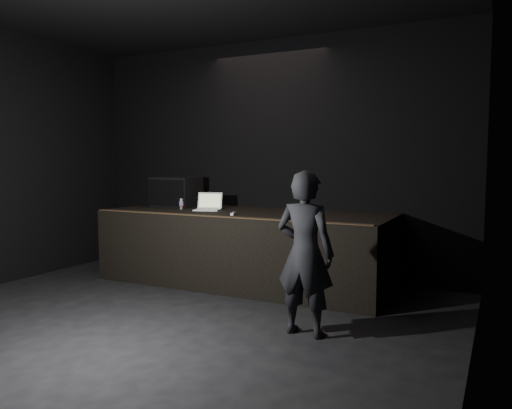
{
  "coord_description": "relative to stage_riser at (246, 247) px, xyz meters",
  "views": [
    {
      "loc": [
        3.2,
        -3.37,
        1.7
      ],
      "look_at": [
        0.38,
        2.3,
        1.15
      ],
      "focal_mm": 35.0,
      "sensor_mm": 36.0,
      "label": 1
    }
  ],
  "objects": [
    {
      "name": "ground",
      "position": [
        0.0,
        -2.73,
        -0.5
      ],
      "size": [
        7.0,
        7.0,
        0.0
      ],
      "primitive_type": "plane",
      "color": "black",
      "rests_on": "ground"
    },
    {
      "name": "room_walls",
      "position": [
        0.0,
        -2.73,
        1.52
      ],
      "size": [
        6.1,
        7.1,
        3.52
      ],
      "color": "black",
      "rests_on": "ground"
    },
    {
      "name": "stage_riser",
      "position": [
        0.0,
        0.0,
        0.0
      ],
      "size": [
        4.0,
        1.5,
        1.0
      ],
      "primitive_type": "cube",
      "color": "black",
      "rests_on": "ground"
    },
    {
      "name": "riser_lip",
      "position": [
        0.0,
        -0.71,
        0.51
      ],
      "size": [
        3.92,
        0.1,
        0.01
      ],
      "primitive_type": "cube",
      "color": "brown",
      "rests_on": "stage_riser"
    },
    {
      "name": "stage_monitor",
      "position": [
        -1.32,
        0.21,
        0.73
      ],
      "size": [
        0.7,
        0.52,
        0.46
      ],
      "rotation": [
        0.0,
        0.0,
        -0.03
      ],
      "color": "black",
      "rests_on": "stage_riser"
    },
    {
      "name": "cable",
      "position": [
        -1.42,
        0.36,
        0.51
      ],
      "size": [
        1.02,
        0.15,
        0.02
      ],
      "primitive_type": "cylinder",
      "rotation": [
        0.0,
        1.57,
        -0.13
      ],
      "color": "black",
      "rests_on": "stage_riser"
    },
    {
      "name": "laptop",
      "position": [
        -0.59,
        -0.02,
        0.56
      ],
      "size": [
        0.43,
        0.41,
        0.25
      ],
      "rotation": [
        0.0,
        0.0,
        0.29
      ],
      "color": "white",
      "rests_on": "stage_riser"
    },
    {
      "name": "beer_can",
      "position": [
        -1.02,
        -0.07,
        0.58
      ],
      "size": [
        0.06,
        0.06,
        0.15
      ],
      "color": "silver",
      "rests_on": "stage_riser"
    },
    {
      "name": "plastic_cup",
      "position": [
        0.66,
        -0.06,
        0.55
      ],
      "size": [
        0.07,
        0.07,
        0.09
      ],
      "primitive_type": "cylinder",
      "color": "white",
      "rests_on": "stage_riser"
    },
    {
      "name": "wii_remote",
      "position": [
        0.04,
        -0.43,
        0.52
      ],
      "size": [
        0.09,
        0.18,
        0.03
      ],
      "primitive_type": "cube",
      "rotation": [
        0.0,
        0.0,
        0.32
      ],
      "color": "silver",
      "rests_on": "stage_riser"
    },
    {
      "name": "person",
      "position": [
        1.5,
        -1.61,
        0.31
      ],
      "size": [
        0.61,
        0.42,
        1.62
      ],
      "primitive_type": "imported",
      "rotation": [
        0.0,
        0.0,
        3.08
      ],
      "color": "black",
      "rests_on": "ground"
    }
  ]
}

